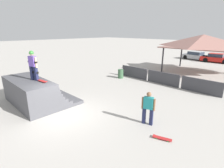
{
  "coord_description": "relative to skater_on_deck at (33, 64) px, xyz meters",
  "views": [
    {
      "loc": [
        7.96,
        -4.32,
        4.43
      ],
      "look_at": [
        -0.23,
        3.84,
        0.88
      ],
      "focal_mm": 28.0,
      "sensor_mm": 36.0,
      "label": 1
    }
  ],
  "objects": [
    {
      "name": "parked_car_silver",
      "position": [
        0.16,
        25.0,
        -1.99
      ],
      "size": [
        4.59,
        2.42,
        1.27
      ],
      "rotation": [
        0.0,
        0.0,
        -0.17
      ],
      "color": "#A8AAAF",
      "rests_on": "ground"
    },
    {
      "name": "pavilion_shelter",
      "position": [
        3.84,
        15.91,
        0.75
      ],
      "size": [
        7.32,
        5.44,
        4.05
      ],
      "color": "#2D2D33",
      "rests_on": "ground"
    },
    {
      "name": "trash_bin",
      "position": [
        -0.7,
        8.36,
        -2.17
      ],
      "size": [
        0.52,
        0.52,
        0.85
      ],
      "primitive_type": "cylinder",
      "color": "#385B3D",
      "rests_on": "ground"
    },
    {
      "name": "skateboard_on_ground",
      "position": [
        7.27,
        2.2,
        -2.54
      ],
      "size": [
        0.82,
        0.45,
        0.09
      ],
      "rotation": [
        0.0,
        0.0,
        3.48
      ],
      "color": "green",
      "rests_on": "ground"
    },
    {
      "name": "skater_on_deck",
      "position": [
        0.0,
        0.0,
        0.0
      ],
      "size": [
        0.75,
        0.37,
        1.74
      ],
      "rotation": [
        0.0,
        0.0,
        0.29
      ],
      "color": "#1E2347",
      "rests_on": "quarter_pipe_ramp"
    },
    {
      "name": "quarter_pipe_ramp",
      "position": [
        -0.39,
        -0.01,
        -1.89
      ],
      "size": [
        4.36,
        3.31,
        1.6
      ],
      "color": "#4C4C51",
      "rests_on": "ground"
    },
    {
      "name": "bystander_walking",
      "position": [
        6.11,
        2.85,
        -1.67
      ],
      "size": [
        0.67,
        0.35,
        1.67
      ],
      "rotation": [
        0.0,
        0.0,
        3.46
      ],
      "color": "#1E2347",
      "rests_on": "ground"
    },
    {
      "name": "skateboard_on_deck",
      "position": [
        0.69,
        0.16,
        -0.94
      ],
      "size": [
        0.78,
        0.28,
        0.09
      ],
      "rotation": [
        0.0,
        0.0,
        0.11
      ],
      "color": "red",
      "rests_on": "quarter_pipe_ramp"
    },
    {
      "name": "parked_car_red",
      "position": [
        3.14,
        24.57,
        -1.99
      ],
      "size": [
        4.13,
        2.06,
        1.27
      ],
      "rotation": [
        0.0,
        0.0,
        0.08
      ],
      "color": "red",
      "rests_on": "ground"
    },
    {
      "name": "ground_plane",
      "position": [
        2.36,
        0.51,
        -2.59
      ],
      "size": [
        160.0,
        160.0,
        0.0
      ],
      "primitive_type": "plane",
      "color": "#ADA8A0"
    },
    {
      "name": "barrier_fence",
      "position": [
        3.21,
        9.42,
        -2.07
      ],
      "size": [
        9.13,
        0.12,
        1.05
      ],
      "color": "#3D3D42",
      "rests_on": "ground"
    }
  ]
}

